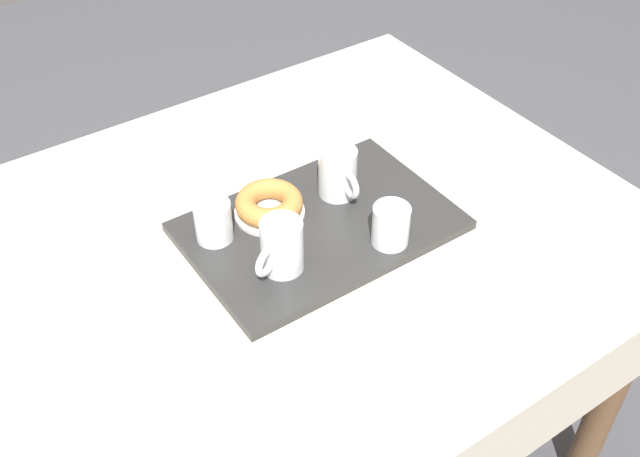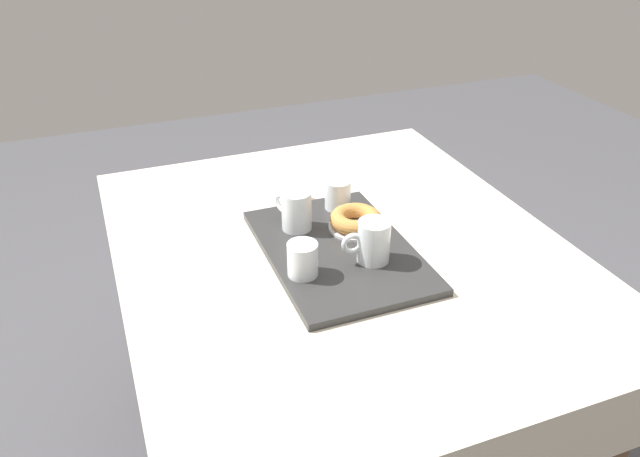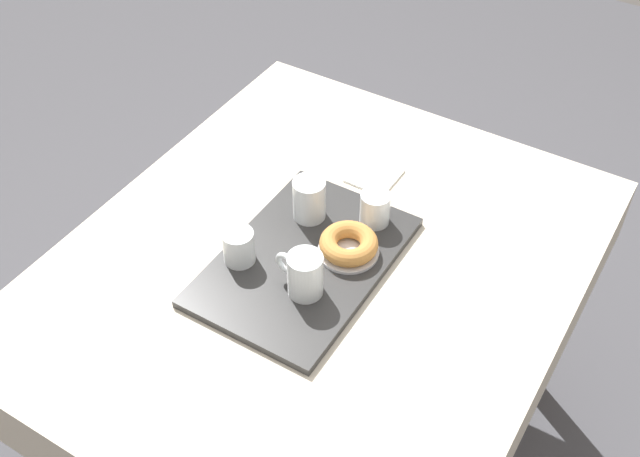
# 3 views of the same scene
# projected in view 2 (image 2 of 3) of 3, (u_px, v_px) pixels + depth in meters

# --- Properties ---
(dining_table) EXTENTS (1.21, 1.02, 0.75)m
(dining_table) POSITION_uv_depth(u_px,v_px,m) (342.00, 284.00, 1.53)
(dining_table) COLOR beige
(dining_table) RESTS_ON ground
(serving_tray) EXTENTS (0.48, 0.32, 0.02)m
(serving_tray) POSITION_uv_depth(u_px,v_px,m) (338.00, 250.00, 1.44)
(serving_tray) COLOR #2D2D2D
(serving_tray) RESTS_ON dining_table
(tea_mug_left) EXTENTS (0.07, 0.11, 0.10)m
(tea_mug_left) POSITION_uv_depth(u_px,v_px,m) (373.00, 243.00, 1.37)
(tea_mug_left) COLOR white
(tea_mug_left) RESTS_ON serving_tray
(tea_mug_right) EXTENTS (0.11, 0.07, 0.10)m
(tea_mug_right) POSITION_uv_depth(u_px,v_px,m) (296.00, 211.00, 1.49)
(tea_mug_right) COLOR white
(tea_mug_right) RESTS_ON serving_tray
(water_glass_near) EXTENTS (0.07, 0.07, 0.08)m
(water_glass_near) POSITION_uv_depth(u_px,v_px,m) (338.00, 195.00, 1.58)
(water_glass_near) COLOR white
(water_glass_near) RESTS_ON serving_tray
(water_glass_far) EXTENTS (0.07, 0.07, 0.08)m
(water_glass_far) POSITION_uv_depth(u_px,v_px,m) (303.00, 261.00, 1.33)
(water_glass_far) COLOR white
(water_glass_far) RESTS_ON serving_tray
(donut_plate_left) EXTENTS (0.13, 0.13, 0.01)m
(donut_plate_left) POSITION_uv_depth(u_px,v_px,m) (355.00, 227.00, 1.51)
(donut_plate_left) COLOR silver
(donut_plate_left) RESTS_ON serving_tray
(sugar_donut_left) EXTENTS (0.12, 0.12, 0.04)m
(sugar_donut_left) POSITION_uv_depth(u_px,v_px,m) (356.00, 219.00, 1.50)
(sugar_donut_left) COLOR #BC7F3D
(sugar_donut_left) RESTS_ON donut_plate_left
(paper_napkin) EXTENTS (0.11, 0.11, 0.01)m
(paper_napkin) POSITION_uv_depth(u_px,v_px,m) (289.00, 193.00, 1.71)
(paper_napkin) COLOR white
(paper_napkin) RESTS_ON dining_table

